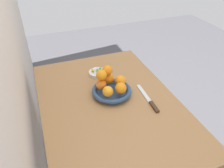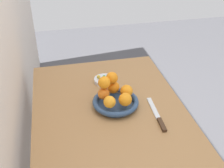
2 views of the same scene
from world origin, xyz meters
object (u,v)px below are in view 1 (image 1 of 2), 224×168
object	(u,v)px
orange_6	(101,75)
candy_ball_1	(100,71)
orange_2	(101,85)
orange_5	(107,70)
candy_ball_2	(93,70)
orange_4	(121,88)
orange_0	(120,81)
dining_table	(109,113)
candy_ball_3	(98,70)
knife	(149,100)
candy_ball_0	(100,68)
candy_dish	(98,73)
orange_3	(108,91)
orange_1	(108,78)
fruit_bowl	(112,91)

from	to	relation	value
orange_6	candy_ball_1	world-z (taller)	orange_6
orange_6	candy_ball_1	bearing A→B (deg)	-14.71
orange_2	orange_5	world-z (taller)	orange_5
candy_ball_2	orange_4	bearing A→B (deg)	-165.22
orange_0	orange_4	size ratio (longest dim) A/B	0.98
orange_6	orange_0	bearing A→B (deg)	-95.81
dining_table	orange_6	xyz separation A→B (m)	(0.09, 0.01, 0.22)
orange_2	orange_6	xyz separation A→B (m)	(0.01, -0.01, 0.06)
candy_ball_3	knife	world-z (taller)	candy_ball_3
orange_6	candy_ball_0	xyz separation A→B (m)	(0.23, -0.06, -0.10)
candy_ball_0	knife	size ratio (longest dim) A/B	0.06
candy_dish	candy_ball_1	size ratio (longest dim) A/B	7.33
orange_3	orange_6	xyz separation A→B (m)	(0.08, 0.01, 0.06)
orange_0	knife	xyz separation A→B (m)	(-0.15, -0.12, -0.07)
orange_0	orange_5	xyz separation A→B (m)	(0.04, 0.07, 0.06)
orange_5	candy_ball_0	bearing A→B (deg)	-5.37
candy_ball_2	orange_1	bearing A→B (deg)	-165.81
orange_1	orange_2	size ratio (longest dim) A/B	1.08
orange_2	candy_ball_1	xyz separation A→B (m)	(0.20, -0.06, -0.04)
candy_ball_0	candy_ball_3	xyz separation A→B (m)	(-0.02, 0.03, 0.00)
dining_table	candy_ball_3	size ratio (longest dim) A/B	51.90
candy_dish	candy_ball_2	bearing A→B (deg)	73.22
dining_table	orange_5	world-z (taller)	orange_5
orange_1	orange_4	distance (m)	0.12
dining_table	candy_ball_0	bearing A→B (deg)	-8.79
dining_table	orange_1	bearing A→B (deg)	-17.44
orange_1	candy_ball_2	distance (m)	0.19
orange_1	candy_ball_2	world-z (taller)	orange_1
candy_ball_0	knife	distance (m)	0.42
candy_ball_1	candy_ball_3	world-z (taller)	candy_ball_3
orange_2	orange_3	bearing A→B (deg)	-168.70
orange_1	dining_table	bearing A→B (deg)	162.56
orange_4	orange_6	bearing A→B (deg)	46.71
candy_ball_2	orange_5	bearing A→B (deg)	-168.89
dining_table	candy_dish	bearing A→B (deg)	-4.67
orange_1	candy_ball_0	size ratio (longest dim) A/B	4.06
candy_dish	candy_ball_0	distance (m)	0.04
orange_3	orange_2	bearing A→B (deg)	11.30
dining_table	fruit_bowl	size ratio (longest dim) A/B	4.70
orange_0	candy_ball_1	xyz separation A→B (m)	(0.21, 0.06, -0.04)
orange_6	candy_ball_2	distance (m)	0.24
orange_1	orange_3	xyz separation A→B (m)	(-0.12, 0.04, -0.00)
orange_3	orange_5	bearing A→B (deg)	-17.80
orange_4	orange_5	size ratio (longest dim) A/B	1.08
orange_0	orange_1	distance (m)	0.07
orange_3	orange_4	world-z (taller)	orange_4
candy_ball_1	orange_1	bearing A→B (deg)	-179.24
orange_4	dining_table	bearing A→B (deg)	96.34
candy_ball_0	candy_ball_3	bearing A→B (deg)	126.74
orange_4	candy_ball_1	xyz separation A→B (m)	(0.28, 0.04, -0.04)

